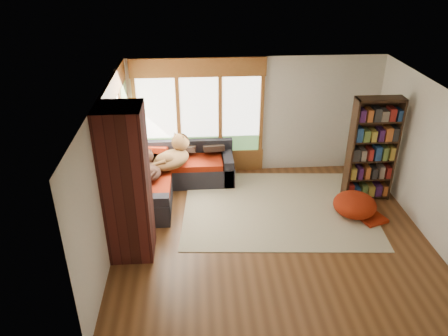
# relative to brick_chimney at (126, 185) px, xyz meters

# --- Properties ---
(floor) EXTENTS (5.50, 5.50, 0.00)m
(floor) POSITION_rel_brick_chimney_xyz_m (2.40, 0.35, -1.30)
(floor) COLOR #522F16
(floor) RESTS_ON ground
(ceiling) EXTENTS (5.50, 5.50, 0.00)m
(ceiling) POSITION_rel_brick_chimney_xyz_m (2.40, 0.35, 1.30)
(ceiling) COLOR white
(wall_back) EXTENTS (5.50, 0.04, 2.60)m
(wall_back) POSITION_rel_brick_chimney_xyz_m (2.40, 2.85, 0.00)
(wall_back) COLOR silver
(wall_back) RESTS_ON ground
(wall_front) EXTENTS (5.50, 0.04, 2.60)m
(wall_front) POSITION_rel_brick_chimney_xyz_m (2.40, -2.15, 0.00)
(wall_front) COLOR silver
(wall_front) RESTS_ON ground
(wall_left) EXTENTS (0.04, 5.00, 2.60)m
(wall_left) POSITION_rel_brick_chimney_xyz_m (-0.35, 0.35, 0.00)
(wall_left) COLOR silver
(wall_left) RESTS_ON ground
(wall_right) EXTENTS (0.04, 5.00, 2.60)m
(wall_right) POSITION_rel_brick_chimney_xyz_m (5.15, 0.35, 0.00)
(wall_right) COLOR silver
(wall_right) RESTS_ON ground
(windows_back) EXTENTS (2.82, 0.10, 1.90)m
(windows_back) POSITION_rel_brick_chimney_xyz_m (1.20, 2.82, 0.05)
(windows_back) COLOR brown
(windows_back) RESTS_ON wall_back
(windows_left) EXTENTS (0.10, 2.62, 1.90)m
(windows_left) POSITION_rel_brick_chimney_xyz_m (-0.32, 1.55, 0.05)
(windows_left) COLOR brown
(windows_left) RESTS_ON wall_left
(roller_blind) EXTENTS (0.03, 0.72, 0.90)m
(roller_blind) POSITION_rel_brick_chimney_xyz_m (-0.29, 2.38, 0.45)
(roller_blind) COLOR #819E63
(roller_blind) RESTS_ON wall_left
(brick_chimney) EXTENTS (0.70, 0.70, 2.60)m
(brick_chimney) POSITION_rel_brick_chimney_xyz_m (0.00, 0.00, 0.00)
(brick_chimney) COLOR #471914
(brick_chimney) RESTS_ON ground
(sectional_sofa) EXTENTS (2.20, 2.20, 0.80)m
(sectional_sofa) POSITION_rel_brick_chimney_xyz_m (0.45, 2.05, -1.00)
(sectional_sofa) COLOR black
(sectional_sofa) RESTS_ON ground
(area_rug) EXTENTS (3.88, 3.08, 0.01)m
(area_rug) POSITION_rel_brick_chimney_xyz_m (2.69, 1.17, -1.29)
(area_rug) COLOR silver
(area_rug) RESTS_ON ground
(bookshelf) EXTENTS (0.91, 0.30, 2.13)m
(bookshelf) POSITION_rel_brick_chimney_xyz_m (4.54, 1.46, -0.23)
(bookshelf) COLOR black
(bookshelf) RESTS_ON ground
(pouf) EXTENTS (0.87, 0.87, 0.44)m
(pouf) POSITION_rel_brick_chimney_xyz_m (4.10, 0.84, -1.07)
(pouf) COLOR #98230B
(pouf) RESTS_ON area_rug
(dog_tan) EXTENTS (1.02, 1.09, 0.53)m
(dog_tan) POSITION_rel_brick_chimney_xyz_m (0.64, 2.10, -0.49)
(dog_tan) COLOR brown
(dog_tan) RESTS_ON sectional_sofa
(dog_brindle) EXTENTS (0.61, 0.83, 0.42)m
(dog_brindle) POSITION_rel_brick_chimney_xyz_m (0.15, 1.67, -0.56)
(dog_brindle) COLOR black
(dog_brindle) RESTS_ON sectional_sofa
(throw_pillows) EXTENTS (1.98, 1.68, 0.45)m
(throw_pillows) POSITION_rel_brick_chimney_xyz_m (0.48, 2.20, -0.53)
(throw_pillows) COLOR black
(throw_pillows) RESTS_ON sectional_sofa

